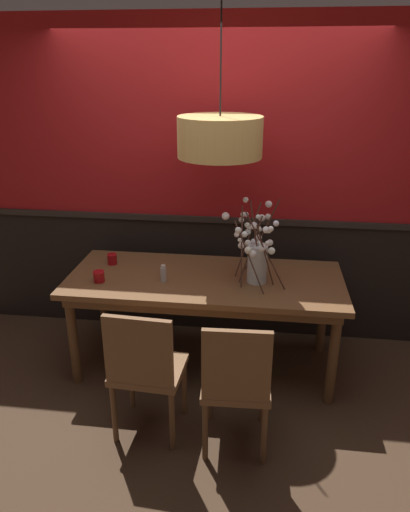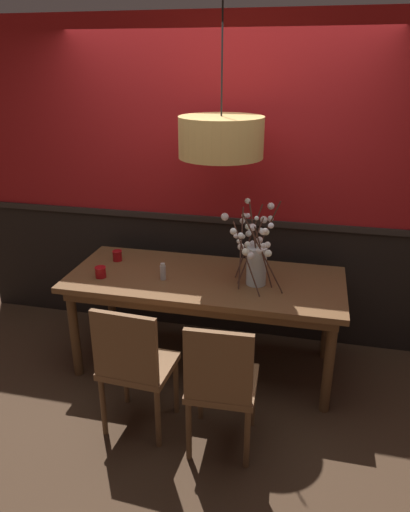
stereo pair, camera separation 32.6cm
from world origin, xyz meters
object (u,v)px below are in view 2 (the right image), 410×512
chair_far_side_right (258,267)px  vase_with_blossoms (255,257)px  condiment_bottle (163,272)px  candle_holder_nearer_edge (100,272)px  pendant_lamp (221,137)px  chair_far_side_left (195,263)px  candle_holder_nearer_center (117,256)px  chair_near_side_right (221,382)px  dining_table (205,287)px  chair_near_side_left (134,363)px

chair_far_side_right → vase_with_blossoms: 1.00m
chair_far_side_right → condiment_bottle: (-0.59, -0.97, 0.31)m
chair_far_side_right → candle_holder_nearer_edge: (-1.05, -1.04, 0.29)m
vase_with_blossoms → condiment_bottle: size_ratio=4.80×
condiment_bottle → pendant_lamp: pendant_lamp is taller
chair_far_side_left → candle_holder_nearer_center: 0.90m
chair_near_side_right → condiment_bottle: 1.01m
dining_table → condiment_bottle: (-0.29, -0.11, 0.14)m
chair_far_side_left → vase_with_blossoms: (0.66, -0.88, 0.47)m
dining_table → pendant_lamp: bearing=45.1°
chair_far_side_right → candle_holder_nearer_center: size_ratio=10.99×
candle_holder_nearer_center → condiment_bottle: condiment_bottle is taller
chair_far_side_left → chair_near_side_right: (0.59, -1.72, 0.00)m
chair_far_side_left → candle_holder_nearer_edge: size_ratio=10.48×
candle_holder_nearer_center → candle_holder_nearer_edge: size_ratio=1.01×
candle_holder_nearer_edge → chair_near_side_left: bearing=-52.6°
chair_near_side_right → candle_holder_nearer_center: (-1.06, 1.02, 0.31)m
chair_near_side_right → candle_holder_nearer_edge: (-1.05, 0.69, 0.31)m
chair_near_side_right → chair_far_side_right: bearing=90.0°
dining_table → chair_near_side_left: size_ratio=2.22×
chair_far_side_left → vase_with_blossoms: size_ratio=1.44×
dining_table → chair_far_side_left: 0.92m
condiment_bottle → pendant_lamp: bearing=27.3°
candle_holder_nearer_edge → vase_with_blossoms: bearing=7.7°
dining_table → chair_far_side_right: bearing=71.0°
condiment_bottle → pendant_lamp: 1.05m
chair_near_side_right → pendant_lamp: pendant_lamp is taller
chair_far_side_right → pendant_lamp: bearing=-105.0°
dining_table → chair_near_side_left: 0.88m
chair_near_side_left → candle_holder_nearer_edge: (-0.49, 0.64, 0.30)m
chair_far_side_right → chair_far_side_left: 0.59m
vase_with_blossoms → condiment_bottle: bearing=-173.0°
chair_far_side_left → chair_near_side_left: chair_near_side_left is taller
chair_near_side_right → pendant_lamp: 1.61m
chair_near_side_left → chair_near_side_right: chair_near_side_left is taller
candle_holder_nearer_center → pendant_lamp: size_ratio=0.09×
chair_near_side_right → pendant_lamp: (-0.21, 0.96, 1.28)m
dining_table → chair_far_side_right: (0.30, 0.86, -0.17)m
dining_table → chair_far_side_left: (-0.29, 0.85, -0.18)m
vase_with_blossoms → candle_holder_nearer_center: bearing=171.1°
dining_table → vase_with_blossoms: 0.47m
chair_near_side_left → candle_holder_nearer_edge: chair_near_side_left is taller
candle_holder_nearer_center → chair_near_side_right: bearing=-43.9°
dining_table → chair_near_side_left: bearing=-108.2°
vase_with_blossoms → pendant_lamp: bearing=157.5°
candle_holder_nearer_center → chair_near_side_left: bearing=-63.1°
candle_holder_nearer_center → chair_far_side_left: bearing=56.2°
chair_near_side_left → condiment_bottle: bearing=92.0°
chair_far_side_right → chair_near_side_right: size_ratio=1.02×
chair_near_side_left → chair_near_side_right: bearing=-4.8°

